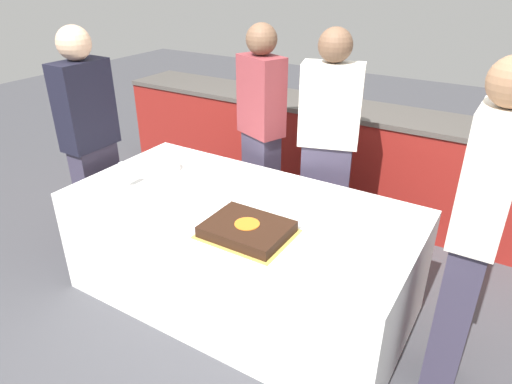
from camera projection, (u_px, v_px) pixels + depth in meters
ground_plane at (241, 296)px, 3.08m from camera, size 14.00×14.00×0.00m
back_counter at (339, 156)px, 4.09m from camera, size 4.40×0.58×0.92m
dining_table at (240, 252)px, 2.92m from camera, size 2.13×1.06×0.73m
cake at (247, 229)px, 2.41m from camera, size 0.47×0.38×0.07m
plate_stack at (165, 167)px, 3.17m from camera, size 0.21×0.21×0.04m
wine_glass at (123, 171)px, 2.87m from camera, size 0.06×0.06×0.17m
side_plate_near_cake at (277, 207)px, 2.69m from camera, size 0.18×0.18×0.00m
side_plate_right_edge at (352, 226)px, 2.50m from camera, size 0.18×0.18×0.00m
person_cutting_cake at (328, 148)px, 3.14m from camera, size 0.44×0.31×1.67m
person_seated_left at (91, 140)px, 3.29m from camera, size 0.23×0.39×1.66m
person_seated_right at (474, 238)px, 2.07m from camera, size 0.21×0.33×1.72m
person_standing_back at (261, 134)px, 3.39m from camera, size 0.39×0.31×1.66m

